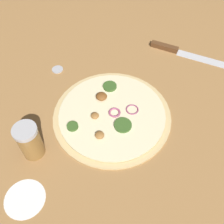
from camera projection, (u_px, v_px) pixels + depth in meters
ground_plane at (112, 116)px, 0.78m from camera, size 3.00×3.00×0.00m
pizza at (112, 114)px, 0.78m from camera, size 0.35×0.35×0.03m
knife at (180, 52)px, 0.95m from camera, size 0.31×0.18×0.02m
spice_jar at (30, 141)px, 0.67m from camera, size 0.06×0.06×0.11m
loose_cap at (57, 69)px, 0.90m from camera, size 0.04×0.04×0.01m
flour_patch at (25, 199)px, 0.63m from camera, size 0.10×0.10×0.00m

